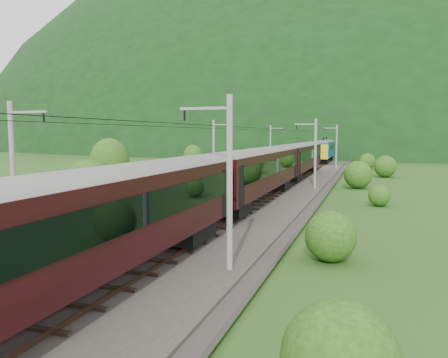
% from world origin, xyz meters
% --- Properties ---
extents(ground, '(600.00, 600.00, 0.00)m').
position_xyz_m(ground, '(0.00, 0.00, 0.00)').
color(ground, '#264916').
rests_on(ground, ground).
extents(railbed, '(14.00, 220.00, 0.30)m').
position_xyz_m(railbed, '(0.00, 10.00, 0.15)').
color(railbed, '#38332D').
rests_on(railbed, ground).
extents(track_left, '(2.40, 220.00, 0.27)m').
position_xyz_m(track_left, '(-2.40, 10.00, 0.37)').
color(track_left, '#553324').
rests_on(track_left, railbed).
extents(track_right, '(2.40, 220.00, 0.27)m').
position_xyz_m(track_right, '(2.40, 10.00, 0.37)').
color(track_right, '#553324').
rests_on(track_right, railbed).
extents(catenary_left, '(2.54, 192.28, 8.00)m').
position_xyz_m(catenary_left, '(-6.12, 32.00, 4.50)').
color(catenary_left, gray).
rests_on(catenary_left, railbed).
extents(catenary_right, '(2.54, 192.28, 8.00)m').
position_xyz_m(catenary_right, '(6.12, 32.00, 4.50)').
color(catenary_right, gray).
rests_on(catenary_right, railbed).
extents(overhead_wires, '(4.83, 198.00, 0.03)m').
position_xyz_m(overhead_wires, '(0.00, 10.00, 7.10)').
color(overhead_wires, black).
rests_on(overhead_wires, ground).
extents(mountain_main, '(504.00, 360.00, 244.00)m').
position_xyz_m(mountain_main, '(0.00, 260.00, 0.00)').
color(mountain_main, black).
rests_on(mountain_main, ground).
extents(mountain_ridge, '(336.00, 280.00, 132.00)m').
position_xyz_m(mountain_ridge, '(-120.00, 300.00, 0.00)').
color(mountain_ridge, black).
rests_on(mountain_ridge, ground).
extents(train, '(3.30, 159.25, 5.76)m').
position_xyz_m(train, '(2.40, 7.50, 3.86)').
color(train, black).
rests_on(train, ground).
extents(hazard_post_near, '(0.17, 0.17, 1.57)m').
position_xyz_m(hazard_post_near, '(-0.74, 34.50, 1.09)').
color(hazard_post_near, red).
rests_on(hazard_post_near, railbed).
extents(hazard_post_far, '(0.18, 0.18, 1.68)m').
position_xyz_m(hazard_post_far, '(0.03, 53.03, 1.14)').
color(hazard_post_far, red).
rests_on(hazard_post_far, railbed).
extents(signal, '(0.26, 0.26, 2.38)m').
position_xyz_m(signal, '(-4.76, 44.95, 1.70)').
color(signal, black).
rests_on(signal, railbed).
extents(vegetation_left, '(10.82, 149.72, 6.32)m').
position_xyz_m(vegetation_left, '(-13.20, 12.83, 2.30)').
color(vegetation_left, '#174713').
rests_on(vegetation_left, ground).
extents(vegetation_right, '(6.94, 108.61, 3.02)m').
position_xyz_m(vegetation_right, '(12.20, 28.69, 1.32)').
color(vegetation_right, '#174713').
rests_on(vegetation_right, ground).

